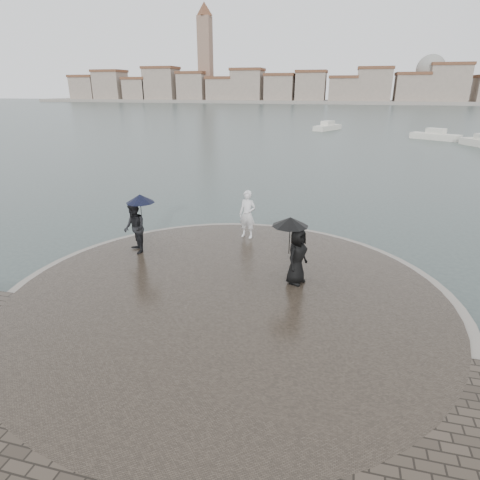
# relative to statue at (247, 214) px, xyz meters

# --- Properties ---
(ground) EXTENTS (400.00, 400.00, 0.00)m
(ground) POSITION_rel_statue_xyz_m (0.53, -7.97, -1.26)
(ground) COLOR #2B3835
(ground) RESTS_ON ground
(kerb_ring) EXTENTS (12.50, 12.50, 0.32)m
(kerb_ring) POSITION_rel_statue_xyz_m (0.53, -4.47, -1.10)
(kerb_ring) COLOR gray
(kerb_ring) RESTS_ON ground
(quay_tip) EXTENTS (11.90, 11.90, 0.36)m
(quay_tip) POSITION_rel_statue_xyz_m (0.53, -4.47, -1.08)
(quay_tip) COLOR #2D261E
(quay_tip) RESTS_ON ground
(statue) EXTENTS (0.74, 0.58, 1.80)m
(statue) POSITION_rel_statue_xyz_m (0.00, 0.00, 0.00)
(statue) COLOR silver
(statue) RESTS_ON quay_tip
(visitor_left) EXTENTS (1.26, 1.11, 2.04)m
(visitor_left) POSITION_rel_statue_xyz_m (-3.31, -2.40, 0.18)
(visitor_left) COLOR black
(visitor_left) RESTS_ON quay_tip
(visitor_right) EXTENTS (1.17, 1.10, 1.95)m
(visitor_right) POSITION_rel_statue_xyz_m (2.19, -3.34, 0.21)
(visitor_right) COLOR black
(visitor_right) RESTS_ON quay_tip
(far_skyline) EXTENTS (260.00, 20.00, 37.00)m
(far_skyline) POSITION_rel_statue_xyz_m (-5.76, 152.74, 4.35)
(far_skyline) COLOR gray
(far_skyline) RESTS_ON ground
(boats) EXTENTS (20.36, 19.62, 1.50)m
(boats) POSITION_rel_statue_xyz_m (10.38, 39.43, -0.88)
(boats) COLOR silver
(boats) RESTS_ON ground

